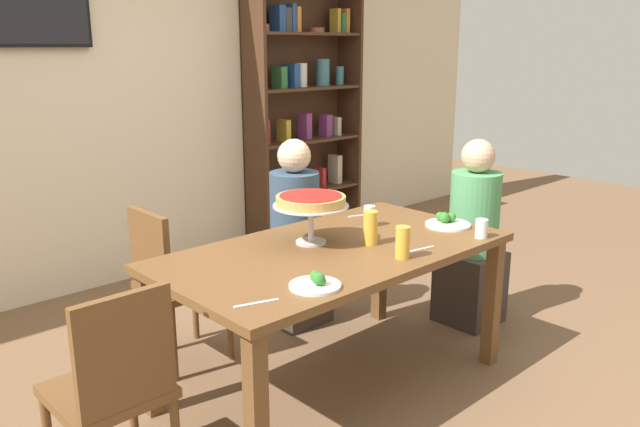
% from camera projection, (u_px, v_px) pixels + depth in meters
% --- Properties ---
extents(ground_plane, '(12.00, 12.00, 0.00)m').
position_uv_depth(ground_plane, '(333.00, 385.00, 3.25)').
color(ground_plane, brown).
extents(rear_partition, '(8.00, 0.12, 2.80)m').
position_uv_depth(rear_partition, '(115.00, 87.00, 4.44)').
color(rear_partition, beige).
rests_on(rear_partition, ground_plane).
extents(dining_table, '(1.71, 0.92, 0.74)m').
position_uv_depth(dining_table, '(334.00, 264.00, 3.08)').
color(dining_table, brown).
rests_on(dining_table, ground_plane).
extents(bookshelf, '(1.10, 0.30, 2.21)m').
position_uv_depth(bookshelf, '(302.00, 110.00, 5.42)').
color(bookshelf, '#422819').
rests_on(bookshelf, ground_plane).
extents(diner_head_east, '(0.34, 0.34, 1.15)m').
position_uv_depth(diner_head_east, '(472.00, 246.00, 3.90)').
color(diner_head_east, '#382D28').
rests_on(diner_head_east, ground_plane).
extents(diner_far_right, '(0.34, 0.34, 1.15)m').
position_uv_depth(diner_far_right, '(295.00, 246.00, 3.90)').
color(diner_far_right, '#382D28').
rests_on(diner_far_right, ground_plane).
extents(chair_far_left, '(0.40, 0.40, 0.87)m').
position_uv_depth(chair_far_left, '(171.00, 279.00, 3.37)').
color(chair_far_left, brown).
rests_on(chair_far_left, ground_plane).
extents(chair_head_west, '(0.40, 0.40, 0.87)m').
position_uv_depth(chair_head_west, '(115.00, 385.00, 2.31)').
color(chair_head_west, brown).
rests_on(chair_head_west, ground_plane).
extents(deep_dish_pizza_stand, '(0.37, 0.37, 0.24)m').
position_uv_depth(deep_dish_pizza_stand, '(311.00, 203.00, 3.08)').
color(deep_dish_pizza_stand, silver).
rests_on(deep_dish_pizza_stand, dining_table).
extents(salad_plate_near_diner, '(0.21, 0.21, 0.07)m').
position_uv_depth(salad_plate_near_diner, '(316.00, 283.00, 2.55)').
color(salad_plate_near_diner, white).
rests_on(salad_plate_near_diner, dining_table).
extents(salad_plate_far_diner, '(0.24, 0.24, 0.07)m').
position_uv_depth(salad_plate_far_diner, '(447.00, 222.00, 3.43)').
color(salad_plate_far_diner, white).
rests_on(salad_plate_far_diner, dining_table).
extents(beer_glass_amber_tall, '(0.07, 0.07, 0.17)m').
position_uv_depth(beer_glass_amber_tall, '(370.00, 228.00, 3.09)').
color(beer_glass_amber_tall, gold).
rests_on(beer_glass_amber_tall, dining_table).
extents(beer_glass_amber_short, '(0.07, 0.07, 0.15)m').
position_uv_depth(beer_glass_amber_short, '(403.00, 242.00, 2.89)').
color(beer_glass_amber_short, gold).
rests_on(beer_glass_amber_short, dining_table).
extents(water_glass_clear_near, '(0.06, 0.06, 0.10)m').
position_uv_depth(water_glass_clear_near, '(481.00, 228.00, 3.21)').
color(water_glass_clear_near, white).
rests_on(water_glass_clear_near, dining_table).
extents(water_glass_clear_far, '(0.06, 0.06, 0.11)m').
position_uv_depth(water_glass_clear_far, '(369.00, 216.00, 3.41)').
color(water_glass_clear_far, white).
rests_on(water_glass_clear_far, dining_table).
extents(cutlery_fork_near, '(0.18, 0.05, 0.00)m').
position_uv_depth(cutlery_fork_near, '(419.00, 250.00, 3.02)').
color(cutlery_fork_near, silver).
rests_on(cutlery_fork_near, dining_table).
extents(cutlery_knife_near, '(0.18, 0.07, 0.00)m').
position_uv_depth(cutlery_knife_near, '(256.00, 303.00, 2.39)').
color(cutlery_knife_near, silver).
rests_on(cutlery_knife_near, dining_table).
extents(cutlery_fork_far, '(0.17, 0.08, 0.00)m').
position_uv_depth(cutlery_fork_far, '(363.00, 215.00, 3.63)').
color(cutlery_fork_far, silver).
rests_on(cutlery_fork_far, dining_table).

